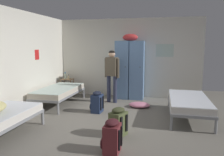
{
  "coord_description": "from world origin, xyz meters",
  "views": [
    {
      "loc": [
        1.15,
        -4.78,
        1.71
      ],
      "look_at": [
        0.0,
        0.26,
        0.95
      ],
      "focal_mm": 35.64,
      "sensor_mm": 36.0,
      "label": 1
    }
  ],
  "objects_px": {
    "locker_bank": "(130,69)",
    "backpack_navy": "(97,102)",
    "person_traveler": "(112,71)",
    "water_bottle": "(65,76)",
    "bed_right": "(189,102)",
    "backpack_olive": "(118,122)",
    "clothes_pile_pink": "(139,105)",
    "lotion_bottle": "(69,77)",
    "shelf_unit": "(67,85)",
    "backpack_maroon": "(112,137)",
    "bed_left_rear": "(59,91)"
  },
  "relations": [
    {
      "from": "backpack_olive",
      "to": "locker_bank",
      "type": "bearing_deg",
      "value": 94.23
    },
    {
      "from": "bed_left_rear",
      "to": "person_traveler",
      "type": "bearing_deg",
      "value": 21.14
    },
    {
      "from": "bed_left_rear",
      "to": "backpack_navy",
      "type": "relative_size",
      "value": 3.45
    },
    {
      "from": "shelf_unit",
      "to": "bed_right",
      "type": "xyz_separation_m",
      "value": [
        3.81,
        -1.61,
        0.04
      ]
    },
    {
      "from": "person_traveler",
      "to": "backpack_navy",
      "type": "bearing_deg",
      "value": -97.74
    },
    {
      "from": "backpack_navy",
      "to": "backpack_maroon",
      "type": "bearing_deg",
      "value": -67.08
    },
    {
      "from": "locker_bank",
      "to": "water_bottle",
      "type": "bearing_deg",
      "value": -178.92
    },
    {
      "from": "backpack_maroon",
      "to": "bed_left_rear",
      "type": "bearing_deg",
      "value": 130.26
    },
    {
      "from": "backpack_maroon",
      "to": "clothes_pile_pink",
      "type": "bearing_deg",
      "value": 86.59
    },
    {
      "from": "bed_left_rear",
      "to": "backpack_olive",
      "type": "height_order",
      "value": "backpack_olive"
    },
    {
      "from": "water_bottle",
      "to": "bed_right",
      "type": "bearing_deg",
      "value": -22.67
    },
    {
      "from": "locker_bank",
      "to": "lotion_bottle",
      "type": "distance_m",
      "value": 2.12
    },
    {
      "from": "person_traveler",
      "to": "backpack_olive",
      "type": "distance_m",
      "value": 2.62
    },
    {
      "from": "water_bottle",
      "to": "clothes_pile_pink",
      "type": "relative_size",
      "value": 0.38
    },
    {
      "from": "backpack_olive",
      "to": "clothes_pile_pink",
      "type": "distance_m",
      "value": 2.07
    },
    {
      "from": "lotion_bottle",
      "to": "backpack_olive",
      "type": "xyz_separation_m",
      "value": [
        2.32,
        -2.98,
        -0.38
      ]
    },
    {
      "from": "bed_left_rear",
      "to": "backpack_maroon",
      "type": "height_order",
      "value": "backpack_maroon"
    },
    {
      "from": "locker_bank",
      "to": "water_bottle",
      "type": "xyz_separation_m",
      "value": [
        -2.24,
        -0.04,
        -0.3
      ]
    },
    {
      "from": "lotion_bottle",
      "to": "backpack_maroon",
      "type": "xyz_separation_m",
      "value": [
        2.35,
        -3.68,
        -0.38
      ]
    },
    {
      "from": "water_bottle",
      "to": "person_traveler",
      "type": "bearing_deg",
      "value": -18.67
    },
    {
      "from": "clothes_pile_pink",
      "to": "backpack_maroon",
      "type": "bearing_deg",
      "value": -93.41
    },
    {
      "from": "lotion_bottle",
      "to": "backpack_maroon",
      "type": "height_order",
      "value": "lotion_bottle"
    },
    {
      "from": "shelf_unit",
      "to": "lotion_bottle",
      "type": "xyz_separation_m",
      "value": [
        0.07,
        -0.04,
        0.29
      ]
    },
    {
      "from": "locker_bank",
      "to": "backpack_maroon",
      "type": "bearing_deg",
      "value": -85.98
    },
    {
      "from": "locker_bank",
      "to": "backpack_navy",
      "type": "bearing_deg",
      "value": -108.89
    },
    {
      "from": "shelf_unit",
      "to": "bed_left_rear",
      "type": "relative_size",
      "value": 0.3
    },
    {
      "from": "bed_right",
      "to": "water_bottle",
      "type": "bearing_deg",
      "value": 157.33
    },
    {
      "from": "backpack_navy",
      "to": "lotion_bottle",
      "type": "bearing_deg",
      "value": 132.3
    },
    {
      "from": "shelf_unit",
      "to": "clothes_pile_pink",
      "type": "relative_size",
      "value": 0.98
    },
    {
      "from": "locker_bank",
      "to": "lotion_bottle",
      "type": "height_order",
      "value": "locker_bank"
    },
    {
      "from": "backpack_navy",
      "to": "backpack_maroon",
      "type": "distance_m",
      "value": 2.21
    },
    {
      "from": "person_traveler",
      "to": "clothes_pile_pink",
      "type": "relative_size",
      "value": 2.67
    },
    {
      "from": "lotion_bottle",
      "to": "backpack_navy",
      "type": "xyz_separation_m",
      "value": [
        1.49,
        -1.64,
        -0.38
      ]
    },
    {
      "from": "water_bottle",
      "to": "backpack_olive",
      "type": "distance_m",
      "value": 3.94
    },
    {
      "from": "backpack_olive",
      "to": "backpack_maroon",
      "type": "distance_m",
      "value": 0.69
    },
    {
      "from": "bed_left_rear",
      "to": "locker_bank",
      "type": "bearing_deg",
      "value": 32.43
    },
    {
      "from": "backpack_navy",
      "to": "clothes_pile_pink",
      "type": "relative_size",
      "value": 0.94
    },
    {
      "from": "shelf_unit",
      "to": "backpack_olive",
      "type": "xyz_separation_m",
      "value": [
        2.39,
        -3.02,
        -0.09
      ]
    },
    {
      "from": "locker_bank",
      "to": "backpack_olive",
      "type": "distance_m",
      "value": 3.18
    },
    {
      "from": "clothes_pile_pink",
      "to": "locker_bank",
      "type": "bearing_deg",
      "value": 112.57
    },
    {
      "from": "bed_left_rear",
      "to": "clothes_pile_pink",
      "type": "xyz_separation_m",
      "value": [
        2.34,
        0.18,
        -0.31
      ]
    },
    {
      "from": "shelf_unit",
      "to": "person_traveler",
      "type": "bearing_deg",
      "value": -18.88
    },
    {
      "from": "shelf_unit",
      "to": "water_bottle",
      "type": "bearing_deg",
      "value": 165.96
    },
    {
      "from": "bed_right",
      "to": "backpack_olive",
      "type": "height_order",
      "value": "backpack_olive"
    },
    {
      "from": "bed_right",
      "to": "backpack_olive",
      "type": "bearing_deg",
      "value": -135.18
    },
    {
      "from": "backpack_olive",
      "to": "backpack_navy",
      "type": "bearing_deg",
      "value": 121.49
    },
    {
      "from": "water_bottle",
      "to": "backpack_maroon",
      "type": "bearing_deg",
      "value": -56.18
    },
    {
      "from": "locker_bank",
      "to": "clothes_pile_pink",
      "type": "distance_m",
      "value": 1.43
    },
    {
      "from": "locker_bank",
      "to": "person_traveler",
      "type": "xyz_separation_m",
      "value": [
        -0.45,
        -0.65,
        -0.03
      ]
    },
    {
      "from": "backpack_olive",
      "to": "lotion_bottle",
      "type": "bearing_deg",
      "value": 127.81
    }
  ]
}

